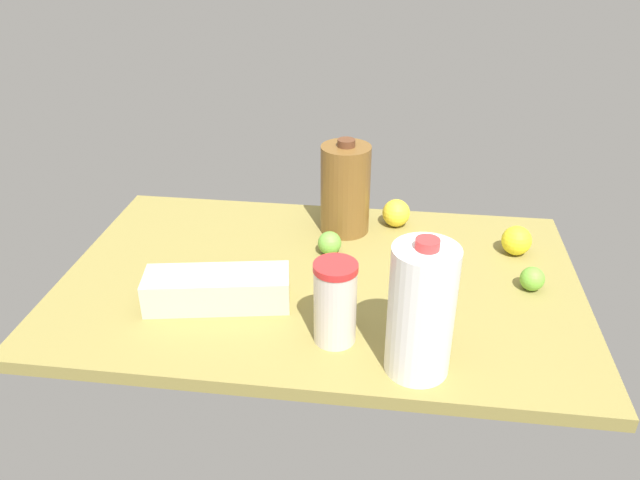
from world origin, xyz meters
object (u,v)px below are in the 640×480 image
Objects in this scene: chocolate_milk_jug at (345,189)px; lime_near_front at (330,243)px; egg_carton at (217,289)px; lime_beside_bowl at (532,279)px; milk_jug at (421,311)px; tumbler_cup at (335,302)px; lemon_by_jug at (396,213)px; lemon_far_back at (517,240)px.

lime_near_front is at bearing -100.68° from chocolate_milk_jug.
lime_beside_bowl is at bearing 1.95° from egg_carton.
chocolate_milk_jug is 4.60× the size of lime_beside_bowl.
milk_jug is 18.08cm from tumbler_cup.
milk_jug reaches higher than lime_beside_bowl.
lime_near_front is at bearing -132.59° from lemon_by_jug.
chocolate_milk_jug is 56.92cm from milk_jug.
milk_jug is at bearing -62.33° from lime_near_front.
tumbler_cup is (26.60, -8.95, 5.08)cm from egg_carton.
tumbler_cup reaches higher than lime_near_front.
lime_beside_bowl is at bearing 29.40° from tumbler_cup.
lime_near_front is 46.26cm from lemon_far_back.
tumbler_cup is at bearing -135.69° from lemon_far_back.
milk_jug is 3.75× the size of lemon_by_jug.
lemon_by_jug is (37.52, 42.26, -0.06)cm from egg_carton.
lime_near_front is at bearing 38.90° from egg_carton.
milk_jug is at bearing -22.48° from tumbler_cup.
lemon_far_back is at bearing -9.34° from chocolate_milk_jug.
egg_carton is 56.52cm from lemon_by_jug.
milk_jug is at bearing -117.83° from lemon_far_back.
egg_carton is at bearing -130.89° from lime_near_front.
chocolate_milk_jug is at bearing -162.64° from lemon_by_jug.
lemon_by_jug and lemon_far_back have the same top height.
lemon_far_back is (40.83, 39.86, -5.16)cm from tumbler_cup.
chocolate_milk_jug reaches higher than tumbler_cup.
milk_jug is 4.73× the size of lime_near_front.
egg_carton is 74.18cm from lemon_far_back.
lime_beside_bowl is at bearing 49.62° from milk_jug.
chocolate_milk_jug is at bearing 93.11° from tumbler_cup.
tumbler_cup is 57.29cm from lemon_far_back.
lime_near_front is (-21.27, 40.57, -10.17)cm from milk_jug.
chocolate_milk_jug is 16.09cm from lime_near_front.
milk_jug is 41.33cm from lime_beside_bowl.
lemon_by_jug is at bearing 38.19° from egg_carton.
lime_near_front is (-5.03, 33.85, -5.90)cm from tumbler_cup.
egg_carton is at bearing -167.84° from lime_beside_bowl.
egg_carton is at bearing 161.41° from tumbler_cup.
tumbler_cup is at bearing 157.52° from milk_jug.
tumbler_cup is 2.99× the size of lime_near_front.
lemon_far_back is (24.59, 46.58, -9.43)cm from milk_jug.
milk_jug is 1.58× the size of tumbler_cup.
egg_carton is 45.74cm from chocolate_milk_jug.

